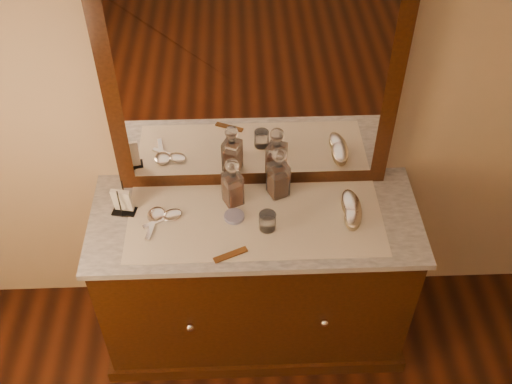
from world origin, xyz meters
TOP-DOWN VIEW (x-y plane):
  - dresser_cabinet at (0.00, 1.96)m, footprint 1.40×0.55m
  - dresser_plinth at (0.00, 1.96)m, footprint 1.46×0.59m
  - knob_left at (-0.30, 1.67)m, footprint 0.04×0.04m
  - knob_right at (0.30, 1.67)m, footprint 0.04×0.04m
  - marble_top at (0.00, 1.96)m, footprint 1.44×0.59m
  - mirror_frame at (0.00, 2.20)m, footprint 1.20×0.08m
  - mirror_glass at (0.00, 2.17)m, footprint 1.06×0.01m
  - lace_runner at (0.00, 1.94)m, footprint 1.10×0.45m
  - pin_dish at (-0.09, 1.95)m, footprint 0.11×0.11m
  - comb at (-0.11, 1.74)m, footprint 0.14×0.08m
  - napkin_rack at (-0.57, 2.01)m, footprint 0.11×0.08m
  - decanter_left at (-0.09, 2.05)m, footprint 0.10×0.10m
  - decanter_right at (0.11, 2.09)m, footprint 0.10×0.10m
  - brush_near at (0.42, 1.92)m, footprint 0.11×0.18m
  - brush_far at (0.42, 1.98)m, footprint 0.09×0.18m
  - hand_mirror_outer at (-0.43, 1.96)m, footprint 0.09×0.20m
  - hand_mirror_inner at (-0.37, 1.96)m, footprint 0.18×0.13m
  - tumblers at (0.05, 1.89)m, footprint 0.07×0.07m

SIDE VIEW (x-z plane):
  - dresser_plinth at x=0.00m, z-range 0.00..0.08m
  - dresser_cabinet at x=0.00m, z-range 0.00..0.82m
  - knob_left at x=-0.30m, z-range 0.43..0.47m
  - knob_right at x=0.30m, z-range 0.43..0.47m
  - marble_top at x=0.00m, z-range 0.82..0.85m
  - lace_runner at x=0.00m, z-range 0.85..0.85m
  - comb at x=-0.11m, z-range 0.85..0.86m
  - hand_mirror_inner at x=-0.37m, z-range 0.85..0.87m
  - pin_dish at x=-0.09m, z-range 0.85..0.87m
  - hand_mirror_outer at x=-0.43m, z-range 0.85..0.87m
  - brush_near at x=0.42m, z-range 0.85..0.90m
  - brush_far at x=0.42m, z-range 0.85..0.90m
  - tumblers at x=0.05m, z-range 0.85..0.94m
  - napkin_rack at x=-0.57m, z-range 0.83..0.99m
  - decanter_left at x=-0.09m, z-range 0.83..1.07m
  - decanter_right at x=0.11m, z-range 0.82..1.09m
  - mirror_frame at x=0.00m, z-range 0.85..1.85m
  - mirror_glass at x=0.00m, z-range 0.92..1.78m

